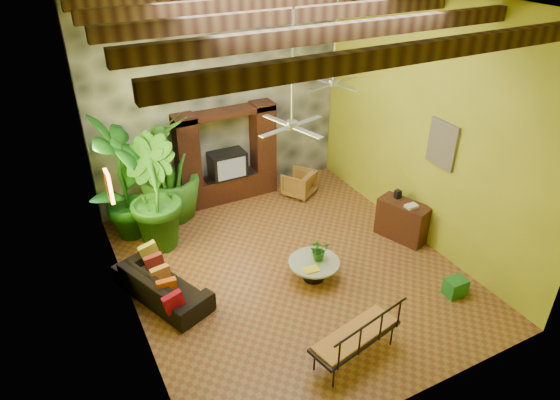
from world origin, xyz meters
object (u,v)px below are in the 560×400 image
side_console (402,220)px  green_bin (455,287)px  ceiling_fan_back (334,72)px  tall_plant_c (168,169)px  entertainment_center (227,162)px  sofa (162,284)px  coffee_table (314,267)px  ceiling_fan_front (292,113)px  wicker_armchair (299,183)px  tall_plant_a (122,180)px  tall_plant_b (152,194)px  iron_bench (359,335)px

side_console → green_bin: bearing=-118.9°
ceiling_fan_back → tall_plant_c: ceiling_fan_back is taller
entertainment_center → sofa: entertainment_center is taller
coffee_table → green_bin: 2.62m
side_console → ceiling_fan_front: bearing=165.0°
wicker_armchair → tall_plant_a: tall_plant_a is taller
tall_plant_b → side_console: (4.71, -2.22, -0.75)m
ceiling_fan_back → side_console: (1.05, -1.36, -2.97)m
green_bin → tall_plant_c: bearing=126.9°
tall_plant_c → coffee_table: (1.72, -3.46, -0.96)m
tall_plant_a → green_bin: 6.83m
entertainment_center → tall_plant_c: bearing=-173.0°
tall_plant_a → entertainment_center: bearing=13.4°
tall_plant_a → coffee_table: tall_plant_a is taller
ceiling_fan_back → wicker_armchair: 3.34m
ceiling_fan_front → tall_plant_b: bearing=127.2°
tall_plant_b → side_console: size_ratio=2.21×
coffee_table → tall_plant_a: bearing=132.4°
wicker_armchair → coffee_table: 3.28m
entertainment_center → wicker_armchair: entertainment_center is taller
tall_plant_a → wicker_armchair: bearing=-0.8°
entertainment_center → ceiling_fan_front: 4.30m
entertainment_center → green_bin: entertainment_center is taller
entertainment_center → coffee_table: size_ratio=2.46×
sofa → tall_plant_a: 2.49m
tall_plant_a → tall_plant_c: size_ratio=1.14×
tall_plant_a → coffee_table: 4.27m
entertainment_center → tall_plant_c: size_ratio=0.99×
ceiling_fan_front → sofa: (-2.26, 0.70, -3.11)m
tall_plant_c → green_bin: tall_plant_c is taller
tall_plant_c → tall_plant_a: bearing=-158.4°
tall_plant_b → coffee_table: tall_plant_b is taller
tall_plant_c → tall_plant_b: bearing=-123.7°
tall_plant_b → green_bin: tall_plant_b is taller
tall_plant_c → iron_bench: size_ratio=1.50×
ceiling_fan_front → tall_plant_c: (-1.26, 3.36, -2.18)m
iron_bench → green_bin: (2.51, 0.46, -0.37)m
ceiling_fan_back → entertainment_center: bearing=129.6°
tall_plant_c → iron_bench: bearing=-77.0°
sofa → side_console: bearing=-117.2°
ceiling_fan_back → tall_plant_a: bearing=162.0°
coffee_table → green_bin: size_ratio=2.52×
entertainment_center → tall_plant_a: (-2.52, -0.60, 0.43)m
tall_plant_a → tall_plant_b: tall_plant_a is taller
tall_plant_a → green_bin: bearing=-43.7°
wicker_armchair → coffee_table: bearing=32.8°
tall_plant_a → side_console: tall_plant_a is taller
wicker_armchair → side_console: bearing=78.6°
tall_plant_a → green_bin: tall_plant_a is taller
tall_plant_a → ceiling_fan_back: bearing=-18.0°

